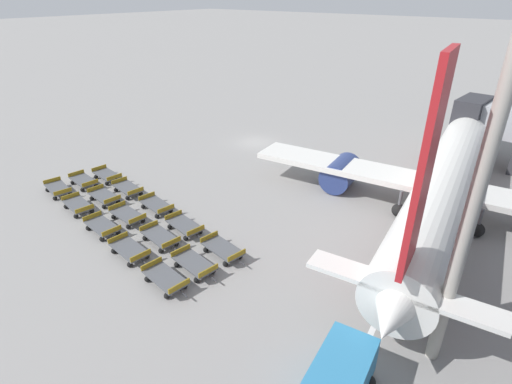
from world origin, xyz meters
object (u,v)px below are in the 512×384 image
object	(u,v)px
airplane	(449,177)
baggage_dolly_row_near_col_d	(130,250)
baggage_dolly_row_mid_b_col_d	(185,226)
baggage_dolly_row_mid_b_col_e	(223,249)
baggage_dolly_row_mid_a_col_e	(194,264)
baggage_dolly_row_near_col_e	(165,278)
baggage_dolly_row_near_col_b	(78,205)
baggage_dolly_row_mid_a_col_d	(160,237)
baggage_dolly_row_mid_a_col_c	(128,215)
baggage_dolly_row_mid_a_col_b	(104,197)
baggage_dolly_row_mid_a_col_a	(84,181)
baggage_dolly_row_mid_b_col_a	(107,175)
baggage_dolly_row_mid_b_col_b	(128,189)
baggage_dolly_row_near_col_c	(102,227)
baggage_dolly_row_mid_b_col_c	(156,205)
baggage_dolly_row_near_col_a	(58,189)

from	to	relation	value
airplane	baggage_dolly_row_near_col_d	size ratio (longest dim) A/B	10.24
baggage_dolly_row_mid_b_col_d	baggage_dolly_row_mid_b_col_e	bearing A→B (deg)	-6.17
baggage_dolly_row_mid_b_col_d	baggage_dolly_row_mid_a_col_e	bearing A→B (deg)	-35.25
baggage_dolly_row_near_col_e	baggage_dolly_row_mid_a_col_e	xyz separation A→B (m)	(0.33, 2.01, 0.00)
baggage_dolly_row_near_col_b	baggage_dolly_row_mid_b_col_e	xyz separation A→B (m)	(12.88, 2.66, 0.00)
baggage_dolly_row_mid_a_col_d	baggage_dolly_row_mid_a_col_c	bearing A→B (deg)	174.35
baggage_dolly_row_mid_a_col_b	baggage_dolly_row_mid_b_col_e	bearing A→B (deg)	2.46
baggage_dolly_row_mid_a_col_a	baggage_dolly_row_mid_a_col_c	size ratio (longest dim) A/B	1.00
baggage_dolly_row_mid_a_col_e	baggage_dolly_row_mid_b_col_a	size ratio (longest dim) A/B	1.00
baggage_dolly_row_mid_b_col_b	baggage_dolly_row_mid_b_col_d	xyz separation A→B (m)	(8.23, -1.11, 0.00)
baggage_dolly_row_near_col_c	baggage_dolly_row_near_col_b	bearing A→B (deg)	171.92
airplane	baggage_dolly_row_near_col_d	bearing A→B (deg)	-126.61
airplane	baggage_dolly_row_mid_a_col_d	xyz separation A→B (m)	(-13.72, -16.79, -2.39)
baggage_dolly_row_near_col_b	baggage_dolly_row_mid_a_col_e	world-z (taller)	same
baggage_dolly_row_near_col_e	baggage_dolly_row_mid_b_col_a	world-z (taller)	same
baggage_dolly_row_near_col_d	baggage_dolly_row_mid_a_col_d	distance (m)	2.24
baggage_dolly_row_mid_a_col_b	baggage_dolly_row_mid_b_col_e	size ratio (longest dim) A/B	1.00
baggage_dolly_row_near_col_c	baggage_dolly_row_near_col_e	size ratio (longest dim) A/B	1.00
baggage_dolly_row_mid_b_col_d	baggage_dolly_row_mid_a_col_b	bearing A→B (deg)	-173.39
baggage_dolly_row_near_col_b	baggage_dolly_row_near_col_d	world-z (taller)	same
airplane	baggage_dolly_row_mid_a_col_d	bearing A→B (deg)	-129.26
baggage_dolly_row_near_col_e	baggage_dolly_row_mid_b_col_c	distance (m)	9.17
baggage_dolly_row_near_col_c	baggage_dolly_row_mid_b_col_d	distance (m)	5.84
baggage_dolly_row_near_col_b	baggage_dolly_row_mid_a_col_b	size ratio (longest dim) A/B	1.00
baggage_dolly_row_near_col_a	baggage_dolly_row_mid_a_col_e	distance (m)	16.63
baggage_dolly_row_mid_a_col_e	baggage_dolly_row_mid_b_col_e	world-z (taller)	same
baggage_dolly_row_near_col_d	baggage_dolly_row_mid_b_col_d	xyz separation A→B (m)	(0.59, 4.24, 0.00)
baggage_dolly_row_near_col_d	baggage_dolly_row_mid_a_col_a	size ratio (longest dim) A/B	1.00
baggage_dolly_row_mid_a_col_b	baggage_dolly_row_mid_b_col_c	distance (m)	4.81
baggage_dolly_row_near_col_d	baggage_dolly_row_mid_b_col_e	bearing A→B (deg)	39.01
baggage_dolly_row_near_col_a	baggage_dolly_row_mid_a_col_e	size ratio (longest dim) A/B	1.00
baggage_dolly_row_near_col_e	baggage_dolly_row_mid_b_col_e	world-z (taller)	same
baggage_dolly_row_near_col_d	baggage_dolly_row_mid_b_col_a	world-z (taller)	same
baggage_dolly_row_near_col_b	baggage_dolly_row_mid_a_col_c	world-z (taller)	same
baggage_dolly_row_mid_b_col_e	baggage_dolly_row_mid_a_col_c	bearing A→B (deg)	-172.17
baggage_dolly_row_near_col_a	baggage_dolly_row_mid_a_col_c	bearing A→B (deg)	6.59
baggage_dolly_row_near_col_e	baggage_dolly_row_mid_a_col_e	distance (m)	2.04
baggage_dolly_row_near_col_c	baggage_dolly_row_mid_b_col_e	bearing A→B (deg)	20.75
baggage_dolly_row_near_col_d	baggage_dolly_row_near_col_e	size ratio (longest dim) A/B	1.00
baggage_dolly_row_mid_b_col_c	baggage_dolly_row_mid_b_col_d	distance (m)	4.03
baggage_dolly_row_mid_a_col_d	baggage_dolly_row_near_col_b	bearing A→B (deg)	-172.95
baggage_dolly_row_near_col_a	baggage_dolly_row_mid_a_col_e	xyz separation A→B (m)	(16.63, -0.09, 0.00)
airplane	baggage_dolly_row_near_col_d	distance (m)	23.78
baggage_dolly_row_near_col_a	baggage_dolly_row_mid_b_col_e	world-z (taller)	same
baggage_dolly_row_near_col_e	baggage_dolly_row_mid_b_col_a	distance (m)	16.68
baggage_dolly_row_near_col_a	baggage_dolly_row_near_col_e	bearing A→B (deg)	-7.33
baggage_dolly_row_near_col_b	baggage_dolly_row_mid_b_col_a	bearing A→B (deg)	124.45
baggage_dolly_row_mid_b_col_c	baggage_dolly_row_mid_b_col_d	bearing A→B (deg)	-10.09
baggage_dolly_row_mid_a_col_b	baggage_dolly_row_mid_b_col_e	world-z (taller)	same
baggage_dolly_row_near_col_a	baggage_dolly_row_near_col_d	world-z (taller)	same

